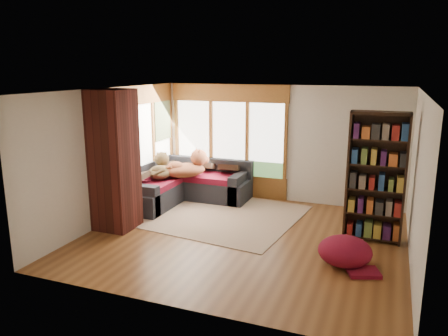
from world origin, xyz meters
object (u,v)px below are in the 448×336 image
Objects in this scene: bookshelf at (376,178)px; dog_tan at (188,167)px; area_rug at (207,212)px; brick_chimney at (114,160)px; sectional_sofa at (186,187)px; dog_brindle at (161,169)px; pouf at (345,250)px.

bookshelf reaches higher than dog_tan.
area_rug is 3.42× the size of dog_tan.
area_rug is at bearing 174.95° from bookshelf.
brick_chimney is 2.07m from dog_tan.
bookshelf is (3.29, -0.29, 1.13)m from area_rug.
dog_tan reaches higher than area_rug.
sectional_sofa is at bearing 77.71° from brick_chimney.
brick_chimney is at bearing -147.83° from dog_tan.
brick_chimney is at bearing -132.26° from area_rug.
area_rug is 1.47m from dog_brindle.
bookshelf reaches higher than sectional_sofa.
pouf reaches higher than area_rug.
sectional_sofa is at bearing 94.56° from dog_tan.
dog_brindle is (-4.18, 1.77, 0.53)m from pouf.
brick_chimney reaches higher than pouf.
dog_brindle is (-0.42, -0.39, 0.46)m from sectional_sofa.
dog_tan is (-0.68, 0.55, 0.80)m from area_rug.
bookshelf is at bearing -5.05° from area_rug.
brick_chimney is at bearing -102.46° from sectional_sofa.
pouf is (-0.33, -1.20, -0.90)m from bookshelf.
brick_chimney is 0.70× the size of area_rug.
dog_brindle is at bearing 89.13° from brick_chimney.
bookshelf is 2.76× the size of pouf.
dog_tan is at bearing 73.44° from brick_chimney.
dog_brindle is at bearing 164.40° from dog_tan.
dog_tan reaches higher than pouf.
bookshelf is at bearing 74.48° from pouf.
brick_chimney is 1.15× the size of bookshelf.
dog_tan is 1.15× the size of dog_brindle.
area_rug is (0.81, -0.67, -0.30)m from sectional_sofa.
sectional_sofa reaches higher than area_rug.
sectional_sofa is (0.45, 2.05, -1.00)m from brick_chimney.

